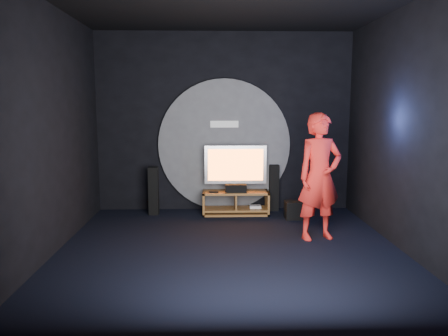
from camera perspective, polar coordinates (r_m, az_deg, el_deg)
The scene contains 15 objects.
floor at distance 6.51m, azimuth 0.74°, elevation -10.54°, with size 5.00×5.00×0.00m, color black.
back_wall at distance 8.67m, azimuth 0.02°, elevation 5.98°, with size 5.00×0.04×3.50m, color black.
front_wall at distance 3.68m, azimuth 2.51°, elevation 2.77°, with size 5.00×0.04×3.50m, color black.
left_wall at distance 6.55m, azimuth -21.71°, elevation 4.63°, with size 0.04×5.00×3.50m, color black.
right_wall at distance 6.76m, azimuth 22.52°, elevation 4.68°, with size 0.04×5.00×3.50m, color black.
ceiling at distance 6.32m, azimuth 0.80°, elevation 21.13°, with size 5.00×5.00×0.01m, color black.
wall_disc_panel at distance 8.64m, azimuth 0.04°, elevation 2.99°, with size 2.60×0.11×2.60m.
media_console at distance 8.44m, azimuth 1.57°, elevation -4.75°, with size 1.27×0.45×0.45m.
tv at distance 8.37m, azimuth 1.51°, elevation 0.24°, with size 1.19×0.22×0.87m.
center_speaker at distance 8.28m, azimuth 1.57°, elevation -2.68°, with size 0.40×0.15×0.15m, color black.
remote at distance 8.25m, azimuth -1.35°, elevation -3.17°, with size 0.18×0.05×0.02m, color black.
tower_speaker_left at distance 8.49m, azimuth -9.18°, elevation -2.96°, with size 0.18×0.20×0.92m, color black.
tower_speaker_right at distance 8.75m, azimuth 6.52°, elevation -2.56°, with size 0.18×0.20×0.92m, color black.
subwoofer at distance 8.21m, azimuth 9.05°, elevation -5.45°, with size 0.30×0.30×0.33m, color black.
player at distance 6.94m, azimuth 12.38°, elevation -1.12°, with size 0.72×0.47×1.98m, color red.
Camera 1 is at (-0.28, -6.15, 2.11)m, focal length 35.00 mm.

